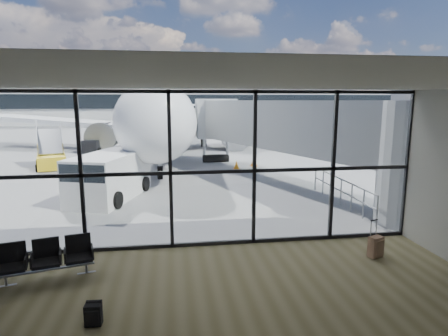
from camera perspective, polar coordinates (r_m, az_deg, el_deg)
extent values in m
plane|color=slate|center=(50.57, -6.86, 5.44)|extent=(220.00, 220.00, 0.00)
cube|color=brown|center=(7.73, 2.05, -22.62)|extent=(12.00, 8.00, 0.01)
cube|color=silver|center=(6.50, 2.31, 12.87)|extent=(12.00, 8.00, 0.02)
cube|color=white|center=(10.63, -1.69, -0.32)|extent=(12.00, 0.04, 4.50)
cube|color=black|center=(11.24, -1.63, -11.36)|extent=(12.00, 0.12, 0.10)
cube|color=black|center=(10.64, -1.69, -0.58)|extent=(12.00, 0.12, 0.10)
cube|color=black|center=(10.46, -1.76, 11.56)|extent=(12.00, 0.12, 0.10)
cube|color=black|center=(10.84, -20.95, -0.80)|extent=(0.10, 0.12, 4.50)
cube|color=black|center=(10.57, -8.17, -0.49)|extent=(0.10, 0.12, 4.50)
cube|color=black|center=(10.83, 4.63, -0.15)|extent=(0.10, 0.12, 4.50)
cube|color=black|center=(11.60, 16.27, 0.16)|extent=(0.10, 0.12, 4.50)
cube|color=black|center=(12.78, 26.12, 0.42)|extent=(0.10, 0.12, 4.50)
cylinder|color=gray|center=(14.29, 27.82, 0.61)|extent=(2.80, 2.80, 4.20)
cube|color=gray|center=(19.30, 9.16, 6.57)|extent=(7.45, 14.81, 2.40)
cube|color=gray|center=(25.60, -1.29, 7.58)|extent=(2.60, 2.20, 2.60)
cylinder|color=gray|center=(25.70, -3.04, 2.88)|extent=(0.20, 0.20, 1.80)
cylinder|color=gray|center=(25.89, 0.49, 2.95)|extent=(0.20, 0.20, 1.80)
cylinder|color=black|center=(25.88, -1.26, 1.48)|extent=(1.80, 0.56, 0.56)
cylinder|color=gray|center=(13.58, 22.26, -6.12)|extent=(0.06, 0.06, 1.10)
cylinder|color=gray|center=(14.33, 20.45, -5.16)|extent=(0.06, 0.06, 1.10)
cylinder|color=gray|center=(15.10, 18.83, -4.29)|extent=(0.06, 0.06, 1.10)
cylinder|color=gray|center=(15.88, 17.37, -3.51)|extent=(0.06, 0.06, 1.10)
cylinder|color=gray|center=(16.67, 16.05, -2.79)|extent=(0.06, 0.06, 1.10)
cylinder|color=gray|center=(17.47, 14.85, -2.14)|extent=(0.06, 0.06, 1.10)
cylinder|color=gray|center=(18.29, 13.75, -1.55)|extent=(0.06, 0.06, 1.10)
cylinder|color=gray|center=(15.76, 17.47, -1.64)|extent=(0.06, 5.40, 0.06)
cylinder|color=gray|center=(15.87, 17.38, -3.33)|extent=(0.06, 5.40, 0.06)
cube|color=#B4B3AF|center=(72.40, -7.37, 10.03)|extent=(80.00, 12.00, 8.00)
cube|color=black|center=(66.30, -7.28, 10.02)|extent=(80.00, 0.20, 2.40)
cube|color=#B4B3AF|center=(76.39, -27.10, 13.16)|extent=(10.00, 8.00, 3.00)
cube|color=#B4B3AF|center=(75.04, 6.84, 13.87)|extent=(6.00, 6.00, 2.00)
cylinder|color=#382619|center=(88.35, -29.56, 7.34)|extent=(0.50, 0.50, 3.42)
sphere|color=black|center=(88.33, -29.80, 10.04)|extent=(6.27, 6.27, 6.27)
cylinder|color=#382619|center=(86.39, -25.81, 7.37)|extent=(0.50, 0.50, 2.70)
sphere|color=black|center=(86.34, -25.98, 9.56)|extent=(4.95, 4.95, 4.95)
cylinder|color=#382619|center=(84.78, -21.92, 7.74)|extent=(0.50, 0.50, 3.06)
sphere|color=black|center=(84.74, -22.09, 10.26)|extent=(5.61, 5.61, 5.61)
cylinder|color=#382619|center=(83.57, -17.89, 8.08)|extent=(0.50, 0.50, 3.42)
sphere|color=black|center=(83.55, -18.05, 10.94)|extent=(6.27, 6.27, 6.27)
cube|color=gray|center=(10.11, -25.35, -13.86)|extent=(2.08, 0.60, 0.04)
cube|color=black|center=(10.11, -29.63, -13.08)|extent=(0.72, 0.69, 0.08)
cube|color=black|center=(10.27, -29.58, -11.21)|extent=(0.60, 0.21, 0.53)
cube|color=black|center=(10.04, -25.43, -12.90)|extent=(0.72, 0.69, 0.08)
cube|color=black|center=(10.20, -25.47, -11.02)|extent=(0.60, 0.21, 0.53)
cube|color=black|center=(10.01, -21.20, -12.64)|extent=(0.72, 0.69, 0.08)
cube|color=black|center=(10.17, -21.33, -10.76)|extent=(0.60, 0.21, 0.53)
cylinder|color=gray|center=(10.25, -30.31, -14.68)|extent=(0.06, 0.06, 0.24)
cylinder|color=gray|center=(10.13, -20.24, -14.17)|extent=(0.06, 0.06, 0.24)
cube|color=black|center=(7.98, -19.28, -20.37)|extent=(0.32, 0.21, 0.42)
cube|color=black|center=(7.89, -19.49, -20.79)|extent=(0.25, 0.07, 0.29)
cylinder|color=black|center=(7.96, -19.19, -18.71)|extent=(0.29, 0.09, 0.08)
cube|color=brown|center=(11.12, 22.09, -11.04)|extent=(0.44, 0.35, 0.57)
cube|color=brown|center=(11.04, 22.60, -11.22)|extent=(0.31, 0.15, 0.42)
cylinder|color=gray|center=(10.94, 21.48, -8.65)|extent=(0.03, 0.03, 0.47)
cylinder|color=gray|center=(11.10, 22.20, -8.43)|extent=(0.03, 0.03, 0.47)
cube|color=black|center=(10.95, 21.92, -7.39)|extent=(0.25, 0.12, 0.02)
cylinder|color=black|center=(11.20, 21.22, -12.33)|extent=(0.05, 0.07, 0.06)
cylinder|color=black|center=(11.35, 21.93, -12.07)|extent=(0.05, 0.07, 0.06)
cylinder|color=white|center=(33.86, -8.21, 8.43)|extent=(5.36, 31.91, 3.92)
sphere|color=white|center=(18.02, -10.43, 6.84)|extent=(3.92, 3.92, 3.92)
cone|color=white|center=(52.36, -7.33, 9.42)|extent=(4.20, 6.52, 3.92)
cube|color=black|center=(18.63, -10.32, 8.58)|extent=(2.38, 1.37, 0.53)
cube|color=white|center=(36.46, -22.46, 6.47)|extent=(16.13, 8.96, 1.25)
cylinder|color=black|center=(33.62, -17.65, 4.70)|extent=(2.38, 3.70, 2.22)
cube|color=white|center=(52.04, -11.13, 9.42)|extent=(6.12, 3.31, 0.19)
cube|color=white|center=(35.71, 6.59, 7.12)|extent=(16.27, 7.69, 1.25)
cylinder|color=black|center=(33.13, 1.38, 5.10)|extent=(2.38, 3.70, 2.22)
cube|color=white|center=(51.84, -3.55, 9.59)|extent=(6.06, 2.83, 0.19)
cube|color=#4E0B1C|center=(52.43, -7.42, 13.24)|extent=(0.50, 4.03, 6.35)
cylinder|color=gray|center=(20.40, -9.72, 0.35)|extent=(0.21, 0.21, 1.48)
cylinder|color=black|center=(20.46, -9.69, -0.67)|extent=(0.30, 0.75, 0.74)
cylinder|color=black|center=(34.83, -12.95, 3.87)|extent=(0.52, 1.04, 1.02)
cylinder|color=black|center=(34.57, -3.14, 4.07)|extent=(0.52, 1.04, 1.02)
cube|color=silver|center=(16.94, -16.95, -1.17)|extent=(3.24, 4.87, 1.95)
cube|color=black|center=(15.40, -19.80, -0.40)|extent=(2.12, 1.68, 0.68)
cylinder|color=black|center=(16.30, -22.21, -4.21)|extent=(0.44, 0.73, 0.68)
cylinder|color=black|center=(15.37, -15.99, -4.68)|extent=(0.44, 0.73, 0.68)
cylinder|color=black|center=(18.78, -17.53, -2.08)|extent=(0.44, 0.73, 0.68)
cylinder|color=black|center=(17.97, -11.98, -2.36)|extent=(0.44, 0.73, 0.68)
cube|color=black|center=(32.64, -19.01, 3.31)|extent=(2.06, 3.30, 1.02)
cube|color=black|center=(33.69, -18.26, 4.86)|extent=(1.75, 2.75, 1.05)
cylinder|color=black|center=(32.05, -20.87, 2.52)|extent=(0.31, 0.54, 0.51)
cylinder|color=black|center=(31.47, -18.51, 2.53)|extent=(0.31, 0.54, 0.51)
cylinder|color=black|center=(33.89, -19.41, 3.00)|extent=(0.31, 0.54, 0.51)
cylinder|color=black|center=(33.34, -17.16, 3.02)|extent=(0.31, 0.54, 0.51)
cube|color=gold|center=(25.81, -24.79, 0.96)|extent=(2.36, 3.16, 0.80)
cube|color=gray|center=(26.47, -25.01, 3.68)|extent=(2.02, 2.59, 1.48)
cylinder|color=black|center=(24.86, -26.55, -0.04)|extent=(0.32, 0.48, 0.44)
cylinder|color=black|center=(24.88, -22.87, 0.25)|extent=(0.32, 0.48, 0.44)
cylinder|color=black|center=(26.85, -26.50, 0.66)|extent=(0.32, 0.48, 0.44)
cylinder|color=black|center=(26.86, -23.08, 0.92)|extent=(0.32, 0.48, 0.44)
cube|color=orange|center=(23.21, 1.91, -0.13)|extent=(0.38, 0.38, 0.03)
cone|color=orange|center=(23.17, 1.91, 0.49)|extent=(0.36, 0.36, 0.54)
cube|color=orange|center=(24.43, 4.56, 0.37)|extent=(0.44, 0.44, 0.03)
cone|color=orange|center=(24.38, 4.57, 1.06)|extent=(0.42, 0.42, 0.63)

